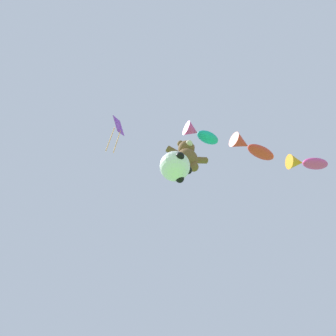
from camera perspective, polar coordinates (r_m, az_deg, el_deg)
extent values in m
ellipsoid|color=brown|center=(10.57, 4.26, 2.09)|extent=(0.84, 0.72, 1.03)
sphere|color=brown|center=(11.21, 4.02, 4.20)|extent=(0.71, 0.71, 0.71)
sphere|color=beige|center=(11.03, 4.62, 5.32)|extent=(0.30, 0.30, 0.30)
sphere|color=brown|center=(11.39, 2.75, 5.29)|extent=(0.29, 0.29, 0.29)
cylinder|color=brown|center=(10.58, 1.12, 3.56)|extent=(0.61, 0.27, 0.48)
sphere|color=brown|center=(10.10, 3.21, 0.96)|extent=(0.38, 0.38, 0.38)
sphere|color=brown|center=(11.51, 5.12, 4.53)|extent=(0.29, 0.29, 0.29)
cylinder|color=brown|center=(10.88, 7.18, 1.68)|extent=(0.61, 0.27, 0.48)
sphere|color=brown|center=(10.22, 5.62, 0.24)|extent=(0.38, 0.38, 0.38)
sphere|color=white|center=(9.26, 1.50, 0.37)|extent=(1.09, 1.09, 1.09)
sphere|color=black|center=(9.38, 4.36, -0.47)|extent=(0.30, 0.30, 0.30)
sphere|color=black|center=(9.71, 0.16, 0.19)|extent=(0.30, 0.30, 0.30)
sphere|color=black|center=(8.95, 2.62, 2.54)|extent=(0.30, 0.30, 0.30)
sphere|color=black|center=(9.08, 2.58, -2.34)|extent=(0.30, 0.30, 0.30)
ellipsoid|color=#19ADB2|center=(12.11, 8.64, 6.58)|extent=(1.12, 0.67, 0.47)
cone|color=#E53F9E|center=(11.86, 5.21, 8.16)|extent=(0.66, 0.76, 0.70)
sphere|color=black|center=(12.34, 9.92, 6.23)|extent=(0.12, 0.12, 0.12)
ellipsoid|color=red|center=(12.77, 19.54, 3.25)|extent=(1.49, 0.75, 0.50)
cone|color=red|center=(12.23, 15.60, 5.31)|extent=(0.87, 0.82, 0.73)
sphere|color=black|center=(13.11, 20.90, 2.75)|extent=(0.13, 0.13, 0.13)
ellipsoid|color=#E53F9E|center=(14.18, 29.37, 0.83)|extent=(1.32, 0.87, 0.50)
cone|color=orange|center=(13.70, 26.07, 1.14)|extent=(0.83, 0.87, 0.73)
sphere|color=black|center=(14.48, 30.45, 1.00)|extent=(0.13, 0.13, 0.13)
cube|color=purple|center=(12.94, -10.69, 9.01)|extent=(0.79, 0.90, 1.18)
cylinder|color=orange|center=(11.70, -12.42, 6.31)|extent=(0.03, 0.06, 2.07)
cylinder|color=orange|center=(11.78, -11.01, 5.82)|extent=(0.03, 0.07, 1.93)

